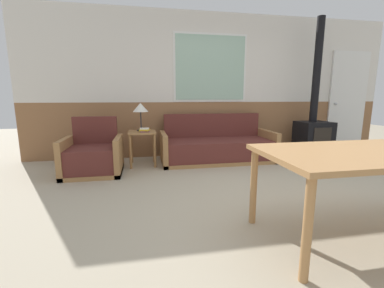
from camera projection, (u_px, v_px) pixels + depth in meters
name	position (u px, v px, depth m)	size (l,w,h in m)	color
ground_plane	(283.00, 207.00, 2.71)	(16.00, 16.00, 0.00)	#B2A58C
wall_back	(216.00, 85.00, 5.00)	(7.20, 0.09, 2.70)	#8E603D
couch	(217.00, 147.00, 4.64)	(2.00, 0.85, 0.83)	#9E7042
armchair	(93.00, 157.00, 3.87)	(0.83, 0.76, 0.84)	#9E7042
side_table	(142.00, 139.00, 4.29)	(0.45, 0.45, 0.58)	#9E7042
table_lamp	(141.00, 108.00, 4.28)	(0.26, 0.26, 0.47)	#262628
book_stack	(145.00, 130.00, 4.20)	(0.18, 0.17, 0.06)	#994C84
dining_table	(367.00, 160.00, 2.02)	(1.66, 0.91, 0.73)	#B27F4C
wood_stove	(314.00, 125.00, 4.94)	(0.59, 0.53, 2.58)	black
entry_door	(347.00, 102.00, 5.54)	(0.88, 0.09, 2.08)	white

